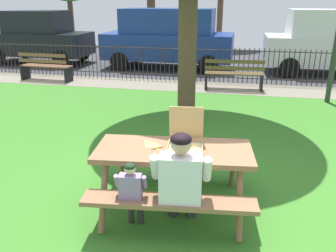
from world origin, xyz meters
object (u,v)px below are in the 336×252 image
(park_bench_left, at_px, (46,67))
(park_bench_center, at_px, (234,75))
(picnic_table_foreground, at_px, (174,162))
(pizza_slice_on_table, at_px, (153,145))
(parked_car_left, at_px, (168,37))
(child_at_table, at_px, (132,190))
(parked_car_far_left, at_px, (39,37))
(pizza_box_open, at_px, (185,140))
(adult_at_table, at_px, (181,179))

(park_bench_left, distance_m, park_bench_center, 5.72)
(picnic_table_foreground, bearing_deg, pizza_slice_on_table, 170.53)
(park_bench_center, xyz_separation_m, parked_car_left, (-2.45, 2.86, 0.68))
(child_at_table, xyz_separation_m, parked_car_far_left, (-6.72, 9.55, 0.50))
(pizza_slice_on_table, xyz_separation_m, park_bench_left, (-4.94, 6.08, -0.36))
(parked_car_left, bearing_deg, child_at_table, -80.50)
(child_at_table, height_order, parked_car_left, parked_car_left)
(pizza_slice_on_table, xyz_separation_m, child_at_table, (-0.07, -0.61, -0.26))
(park_bench_center, bearing_deg, child_at_table, -97.25)
(pizza_box_open, height_order, parked_car_left, parked_car_left)
(child_at_table, xyz_separation_m, parked_car_left, (-1.60, 9.55, 0.58))
(picnic_table_foreground, xyz_separation_m, child_at_table, (-0.33, -0.57, -0.08))
(pizza_slice_on_table, xyz_separation_m, adult_at_table, (0.43, -0.53, -0.12))
(picnic_table_foreground, bearing_deg, park_bench_center, 85.15)
(child_at_table, bearing_deg, parked_car_far_left, 125.12)
(child_at_table, distance_m, parked_car_left, 9.70)
(child_at_table, distance_m, park_bench_left, 8.27)
(park_bench_center, distance_m, parked_car_left, 3.83)
(pizza_box_open, xyz_separation_m, park_bench_left, (-5.33, 6.06, -0.44))
(picnic_table_foreground, bearing_deg, child_at_table, -120.30)
(pizza_slice_on_table, bearing_deg, park_bench_left, 129.10)
(pizza_slice_on_table, distance_m, adult_at_table, 0.69)
(parked_car_left, bearing_deg, pizza_box_open, -77.02)
(picnic_table_foreground, distance_m, park_bench_center, 6.15)
(parked_car_far_left, bearing_deg, pizza_slice_on_table, -52.79)
(child_at_table, xyz_separation_m, park_bench_center, (0.85, 6.69, -0.10))
(picnic_table_foreground, relative_size, parked_car_far_left, 0.49)
(pizza_slice_on_table, relative_size, adult_at_table, 0.23)
(picnic_table_foreground, height_order, parked_car_far_left, parked_car_far_left)
(pizza_box_open, distance_m, park_bench_left, 8.08)
(adult_at_table, bearing_deg, parked_car_far_left, 127.33)
(parked_car_far_left, bearing_deg, parked_car_left, 0.00)
(adult_at_table, bearing_deg, parked_car_left, 102.51)
(pizza_box_open, height_order, pizza_slice_on_table, pizza_box_open)
(pizza_box_open, height_order, park_bench_left, pizza_box_open)
(pizza_box_open, xyz_separation_m, child_at_table, (-0.46, -0.63, -0.34))
(picnic_table_foreground, height_order, child_at_table, child_at_table)
(parked_car_far_left, relative_size, parked_car_left, 0.85)
(pizza_box_open, distance_m, parked_car_left, 9.16)
(child_at_table, distance_m, parked_car_far_left, 11.69)
(picnic_table_foreground, relative_size, adult_at_table, 1.64)
(park_bench_left, bearing_deg, parked_car_left, 41.20)
(pizza_slice_on_table, bearing_deg, parked_car_left, 100.57)
(adult_at_table, xyz_separation_m, park_bench_center, (0.35, 6.61, -0.24))
(picnic_table_foreground, xyz_separation_m, parked_car_left, (-1.93, 8.98, 0.50))
(pizza_slice_on_table, distance_m, child_at_table, 0.67)
(adult_at_table, xyz_separation_m, parked_car_far_left, (-7.22, 9.47, 0.35))
(picnic_table_foreground, height_order, adult_at_table, adult_at_table)
(pizza_slice_on_table, height_order, parked_car_left, parked_car_left)
(child_at_table, bearing_deg, park_bench_center, 82.75)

